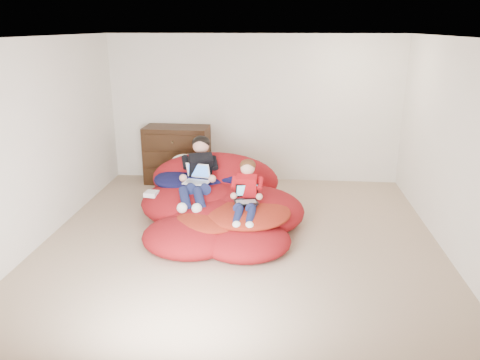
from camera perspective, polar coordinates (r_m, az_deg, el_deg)
The scene contains 9 objects.
room_shell at distance 6.01m, azimuth 0.14°, elevation -5.22°, with size 5.10×5.10×2.77m.
dresser at distance 8.19m, azimuth -7.66°, elevation 3.08°, with size 1.11×0.62×0.98m.
beanbag_pile at distance 6.49m, azimuth -2.51°, elevation -3.08°, with size 2.31×2.42×0.90m.
cream_pillow at distance 7.18m, azimuth -6.71°, elevation 2.01°, with size 0.45×0.29×0.29m, color white.
older_boy at distance 6.51m, azimuth -5.13°, elevation 1.17°, with size 0.46×1.16×0.78m.
younger_boy at distance 5.95m, azimuth 0.80°, elevation -1.33°, with size 0.31×0.87×0.67m.
laptop_white at distance 6.46m, azimuth -5.23°, elevation 0.36°, with size 0.37×0.37×0.24m.
laptop_black at distance 5.96m, azimuth 0.79°, elevation -2.04°, with size 0.33×0.35×0.21m.
power_adapter at distance 6.55m, azimuth -10.75°, elevation -1.66°, with size 0.17×0.17×0.06m, color white.
Camera 1 is at (0.48, -5.49, 2.62)m, focal length 35.00 mm.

